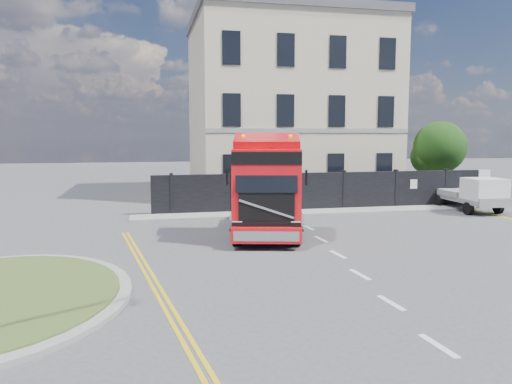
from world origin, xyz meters
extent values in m
plane|color=#424244|center=(0.00, 0.00, 0.00)|extent=(120.00, 120.00, 0.00)
cube|color=black|center=(6.00, 9.00, 1.00)|extent=(18.00, 0.25, 2.00)
cube|color=silver|center=(14.50, 9.00, 1.00)|extent=(2.60, 0.12, 2.00)
cube|color=beige|center=(6.00, 16.50, 5.50)|extent=(12.00, 10.00, 11.00)
cube|color=#4D4D52|center=(6.00, 16.50, 11.25)|extent=(12.30, 10.30, 0.50)
cube|color=beige|center=(3.00, 16.50, 12.00)|extent=(0.80, 0.80, 1.60)
cube|color=beige|center=(9.00, 16.50, 12.00)|extent=(0.80, 0.80, 1.60)
cylinder|color=#382619|center=(14.50, 12.00, 1.20)|extent=(0.24, 0.24, 2.40)
sphere|color=black|center=(14.50, 12.00, 3.20)|extent=(3.20, 3.20, 3.20)
sphere|color=black|center=(14.00, 12.40, 2.60)|extent=(2.20, 2.20, 2.20)
cube|color=gray|center=(6.00, 8.10, 0.06)|extent=(20.00, 1.60, 0.12)
cube|color=black|center=(1.55, 3.80, 0.73)|extent=(3.76, 6.49, 0.44)
cube|color=red|center=(1.14, 2.16, 2.08)|extent=(2.95, 3.02, 2.71)
cube|color=red|center=(1.38, 3.14, 3.20)|extent=(2.56, 1.43, 1.36)
cube|color=black|center=(0.84, 0.95, 2.47)|extent=(2.08, 0.57, 1.02)
cube|color=red|center=(0.77, 0.65, 0.53)|extent=(2.43, 0.91, 0.53)
cylinder|color=black|center=(-0.06, 1.65, 0.50)|extent=(0.54, 1.05, 1.01)
cylinder|color=gray|center=(-0.06, 1.65, 0.50)|extent=(0.47, 0.62, 0.55)
cylinder|color=black|center=(1.97, 1.15, 0.50)|extent=(0.54, 1.05, 1.01)
cylinder|color=gray|center=(1.97, 1.15, 0.50)|extent=(0.47, 0.62, 0.55)
cylinder|color=black|center=(0.76, 4.99, 0.50)|extent=(0.54, 1.05, 1.01)
cylinder|color=gray|center=(0.76, 4.99, 0.50)|extent=(0.47, 0.62, 0.55)
cylinder|color=black|center=(2.79, 4.49, 0.50)|extent=(0.54, 1.05, 1.01)
cylinder|color=gray|center=(2.79, 4.49, 0.50)|extent=(0.47, 0.62, 0.55)
cylinder|color=black|center=(1.04, 6.12, 0.50)|extent=(0.54, 1.05, 1.01)
cylinder|color=gray|center=(1.04, 6.12, 0.50)|extent=(0.47, 0.62, 0.55)
cylinder|color=black|center=(3.07, 5.62, 0.50)|extent=(0.54, 1.05, 1.01)
cylinder|color=gray|center=(3.07, 5.62, 0.50)|extent=(0.47, 0.62, 0.55)
cube|color=slate|center=(13.26, 7.40, 0.63)|extent=(1.91, 4.40, 0.23)
cube|color=silver|center=(13.26, 6.05, 1.22)|extent=(1.79, 1.70, 1.17)
cylinder|color=black|center=(12.40, 6.05, 0.32)|extent=(0.23, 0.63, 0.63)
cylinder|color=black|center=(14.11, 6.05, 0.32)|extent=(0.23, 0.63, 0.63)
cylinder|color=black|center=(12.40, 8.75, 0.32)|extent=(0.23, 0.63, 0.63)
cylinder|color=black|center=(14.11, 8.75, 0.32)|extent=(0.23, 0.63, 0.63)
camera|label=1|loc=(-3.18, -15.60, 3.92)|focal=35.00mm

